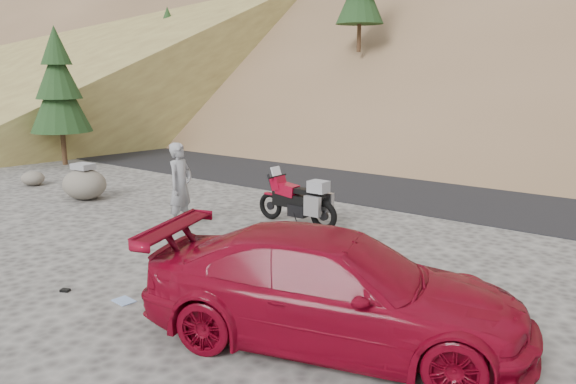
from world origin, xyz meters
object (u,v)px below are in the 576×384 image
object	(u,v)px
motorcycle	(300,201)
man	(182,227)
red_car	(333,341)
boulder	(84,183)

from	to	relation	value
motorcycle	man	distance (m)	2.73
red_car	boulder	bearing A→B (deg)	56.29
man	boulder	distance (m)	4.27
man	boulder	world-z (taller)	boulder
boulder	man	bearing A→B (deg)	-4.62
man	red_car	bearing A→B (deg)	-125.53
man	red_car	xyz separation A→B (m)	(5.65, -2.54, 0.00)
motorcycle	boulder	bearing A→B (deg)	-166.41
motorcycle	red_car	xyz separation A→B (m)	(3.63, -4.29, -0.56)
motorcycle	red_car	world-z (taller)	motorcycle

